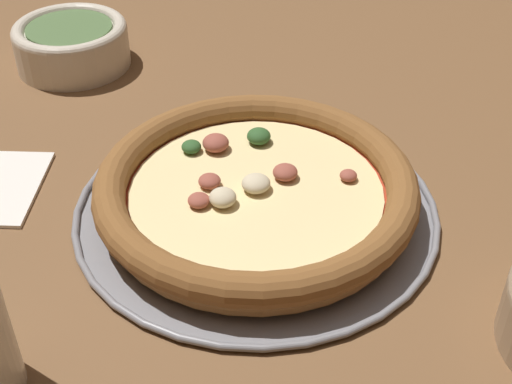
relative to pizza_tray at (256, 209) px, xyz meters
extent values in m
plane|color=brown|center=(0.00, 0.00, 0.00)|extent=(3.00, 3.00, 0.00)
cylinder|color=gray|center=(0.00, 0.00, 0.00)|extent=(0.34, 0.34, 0.01)
torus|color=gray|center=(0.00, 0.00, 0.00)|extent=(0.35, 0.35, 0.01)
cylinder|color=#BC7F42|center=(0.00, 0.00, 0.01)|extent=(0.28, 0.28, 0.01)
torus|color=brown|center=(0.00, 0.00, 0.03)|extent=(0.30, 0.30, 0.03)
cylinder|color=#B7381E|center=(0.00, 0.00, 0.02)|extent=(0.25, 0.25, 0.00)
cylinder|color=beige|center=(0.00, 0.00, 0.02)|extent=(0.24, 0.24, 0.00)
ellipsoid|color=#994C3D|center=(-0.04, 0.04, 0.03)|extent=(0.03, 0.03, 0.01)
ellipsoid|color=beige|center=(0.00, 0.00, 0.03)|extent=(0.04, 0.04, 0.01)
ellipsoid|color=#2D5628|center=(0.04, 0.08, 0.03)|extent=(0.03, 0.03, 0.01)
ellipsoid|color=#994C3D|center=(0.05, 0.06, 0.03)|extent=(0.03, 0.03, 0.02)
ellipsoid|color=#994C3D|center=(0.05, -0.08, 0.03)|extent=(0.02, 0.02, 0.01)
ellipsoid|color=beige|center=(-0.03, 0.02, 0.03)|extent=(0.03, 0.03, 0.02)
ellipsoid|color=#994C3D|center=(-0.01, 0.04, 0.03)|extent=(0.03, 0.03, 0.01)
ellipsoid|color=#2D5628|center=(0.08, 0.03, 0.03)|extent=(0.03, 0.03, 0.01)
ellipsoid|color=#994C3D|center=(0.03, -0.02, 0.03)|extent=(0.03, 0.03, 0.01)
cylinder|color=beige|center=(0.20, 0.32, 0.02)|extent=(0.14, 0.14, 0.05)
torus|color=beige|center=(0.20, 0.32, 0.04)|extent=(0.14, 0.14, 0.02)
cylinder|color=#4C6B3D|center=(0.20, 0.32, 0.05)|extent=(0.11, 0.11, 0.00)
camera|label=1|loc=(-0.50, -0.18, 0.43)|focal=50.00mm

